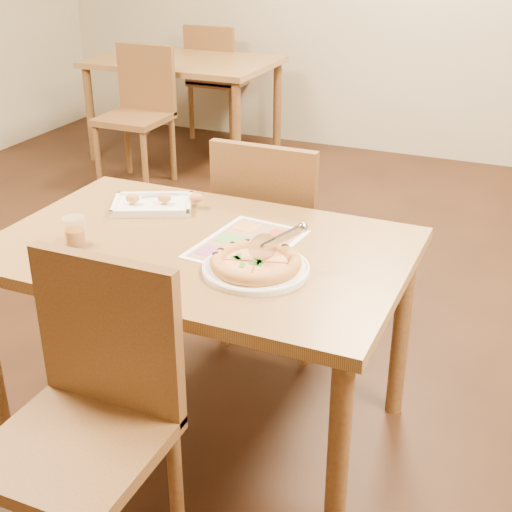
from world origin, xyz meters
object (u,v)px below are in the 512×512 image
at_px(bg_chair_near, 140,98).
at_px(pizza, 256,263).
at_px(appetizer_tray, 155,204).
at_px(dining_table, 201,269).
at_px(glass_tumbler, 75,232).
at_px(plate, 256,269).
at_px(bg_chair_far, 215,68).
at_px(pizza_cutter, 276,241).
at_px(chair_far, 272,221).
at_px(bg_table, 184,71).
at_px(menu, 247,244).
at_px(chair_near, 92,389).

xyz_separation_m(bg_chair_near, pizza, (1.84, -2.30, 0.18)).
bearing_deg(appetizer_tray, bg_chair_near, 123.44).
xyz_separation_m(dining_table, glass_tumbler, (-0.36, -0.15, 0.12)).
xyz_separation_m(plate, pizza, (0.00, -0.00, 0.02)).
relative_size(bg_chair_far, pizza_cutter, 3.59).
bearing_deg(bg_chair_far, plate, 118.37).
distance_m(pizza, pizza_cutter, 0.09).
bearing_deg(bg_chair_far, bg_chair_near, 90.00).
xyz_separation_m(chair_far, bg_table, (-1.60, 2.20, 0.07)).
bearing_deg(pizza_cutter, chair_far, 70.41).
distance_m(pizza_cutter, appetizer_tray, 0.64).
bearing_deg(bg_chair_far, dining_table, 115.85).
bearing_deg(menu, bg_table, 122.37).
height_order(dining_table, chair_near, chair_near).
relative_size(bg_chair_far, glass_tumbler, 5.28).
bearing_deg(chair_near, bg_chair_near, 119.74).
bearing_deg(chair_near, appetizer_tray, 109.52).
height_order(bg_chair_near, pizza_cutter, bg_chair_near).
height_order(chair_far, bg_chair_near, same).
xyz_separation_m(dining_table, appetizer_tray, (-0.29, 0.21, 0.10)).
height_order(plate, appetizer_tray, appetizer_tray).
xyz_separation_m(bg_table, appetizer_tray, (1.31, -2.59, 0.10)).
bearing_deg(glass_tumbler, bg_table, 112.79).
xyz_separation_m(bg_chair_far, pizza_cutter, (1.89, -3.37, 0.25)).
bearing_deg(appetizer_tray, glass_tumbler, -101.24).
xyz_separation_m(bg_chair_near, menu, (1.74, -2.14, 0.16)).
relative_size(pizza, menu, 0.71).
height_order(bg_table, bg_chair_near, bg_chair_near).
bearing_deg(appetizer_tray, chair_far, 53.51).
bearing_deg(chair_far, menu, 104.18).
relative_size(bg_chair_near, pizza_cutter, 3.59).
height_order(pizza_cutter, menu, pizza_cutter).
relative_size(chair_near, pizza, 1.76).
distance_m(bg_chair_far, appetizer_tray, 3.36).
bearing_deg(appetizer_tray, dining_table, -36.31).
xyz_separation_m(bg_chair_near, pizza_cutter, (1.89, -2.27, 0.25)).
height_order(pizza, menu, pizza).
distance_m(chair_far, glass_tumbler, 0.86).
height_order(dining_table, bg_chair_near, bg_chair_near).
distance_m(dining_table, glass_tumbler, 0.41).
distance_m(bg_chair_near, pizza, 2.95).
bearing_deg(bg_table, menu, -57.63).
height_order(appetizer_tray, menu, appetizer_tray).
bearing_deg(dining_table, appetizer_tray, 143.69).
bearing_deg(glass_tumbler, menu, 23.00).
bearing_deg(chair_near, menu, 78.33).
relative_size(bg_table, pizza_cutter, 9.93).
xyz_separation_m(chair_near, bg_chair_far, (-1.60, 3.90, 0.00)).
bearing_deg(chair_far, pizza, 108.66).
distance_m(dining_table, chair_near, 0.61).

